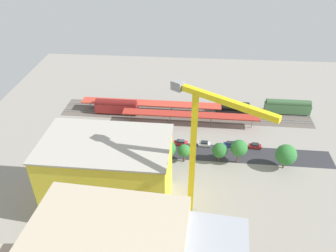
% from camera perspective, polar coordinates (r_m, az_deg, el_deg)
% --- Properties ---
extents(ground_plane, '(154.46, 154.46, 0.00)m').
position_cam_1_polar(ground_plane, '(114.35, 2.57, -3.05)').
color(ground_plane, gray).
rests_on(ground_plane, ground).
extents(rail_bed, '(96.75, 14.72, 0.01)m').
position_cam_1_polar(rail_bed, '(131.31, 2.95, 2.25)').
color(rail_bed, '#5B544C').
rests_on(rail_bed, ground).
extents(street_asphalt, '(96.68, 10.65, 0.01)m').
position_cam_1_polar(street_asphalt, '(111.11, 2.48, -4.29)').
color(street_asphalt, '#2D2D33').
rests_on(street_asphalt, ground).
extents(track_rails, '(96.52, 8.28, 0.12)m').
position_cam_1_polar(track_rails, '(131.22, 2.95, 2.32)').
color(track_rails, '#9E9EA8').
rests_on(track_rails, ground).
extents(platform_canopy_near, '(50.01, 4.97, 4.51)m').
position_cam_1_polar(platform_canopy_near, '(122.17, 3.85, 1.95)').
color(platform_canopy_near, '#A82D23').
rests_on(platform_canopy_near, ground).
extents(platform_canopy_far, '(54.37, 5.50, 4.12)m').
position_cam_1_polar(platform_canopy_far, '(130.00, -2.95, 3.90)').
color(platform_canopy_far, '#C63D2D').
rests_on(platform_canopy_far, ground).
extents(locomotive, '(14.31, 3.27, 5.35)m').
position_cam_1_polar(locomotive, '(133.58, 11.29, 3.13)').
color(locomotive, black).
rests_on(locomotive, ground).
extents(passenger_coach, '(17.41, 3.16, 6.18)m').
position_cam_1_polar(passenger_coach, '(136.96, 19.76, 3.15)').
color(passenger_coach, black).
rests_on(passenger_coach, ground).
extents(freight_coach_far, '(16.47, 3.42, 6.19)m').
position_cam_1_polar(freight_coach_far, '(130.68, -8.81, 3.35)').
color(freight_coach_far, black).
rests_on(freight_coach_far, ground).
extents(parked_car_0, '(4.09, 1.96, 1.73)m').
position_cam_1_polar(parked_car_0, '(115.61, 14.64, -3.34)').
color(parked_car_0, black).
rests_on(parked_car_0, ground).
extents(parked_car_1, '(4.67, 1.88, 1.75)m').
position_cam_1_polar(parked_car_1, '(114.54, 10.60, -3.13)').
color(parked_car_1, black).
rests_on(parked_car_1, ground).
extents(parked_car_2, '(4.05, 1.80, 1.62)m').
position_cam_1_polar(parked_car_2, '(113.61, 6.22, -3.06)').
color(parked_car_2, black).
rests_on(parked_car_2, ground).
extents(parked_car_3, '(4.74, 1.88, 1.86)m').
position_cam_1_polar(parked_car_3, '(113.37, 2.17, -2.89)').
color(parked_car_3, black).
rests_on(parked_car_3, ground).
extents(parked_car_4, '(4.40, 1.86, 1.72)m').
position_cam_1_polar(parked_car_4, '(113.83, -1.86, -2.74)').
color(parked_car_4, black).
rests_on(parked_car_4, ground).
extents(construction_building, '(31.42, 19.21, 20.19)m').
position_cam_1_polar(construction_building, '(88.13, -10.08, -8.25)').
color(construction_building, yellow).
rests_on(construction_building, ground).
extents(construction_roof_slab, '(32.03, 19.82, 0.40)m').
position_cam_1_polar(construction_roof_slab, '(81.73, -10.78, -2.86)').
color(construction_roof_slab, '#ADA89E').
rests_on(construction_roof_slab, construction_building).
extents(tower_crane, '(20.45, 14.00, 37.80)m').
position_cam_1_polar(tower_crane, '(75.29, 5.14, -4.58)').
color(tower_crane, gray).
rests_on(tower_crane, ground).
extents(box_truck_0, '(8.62, 2.76, 3.30)m').
position_cam_1_polar(box_truck_0, '(103.00, -4.43, -6.76)').
color(box_truck_0, black).
rests_on(box_truck_0, ground).
extents(box_truck_1, '(9.37, 3.00, 3.30)m').
position_cam_1_polar(box_truck_1, '(103.28, -2.87, -6.56)').
color(box_truck_1, black).
rests_on(box_truck_1, ground).
extents(box_truck_2, '(9.60, 2.79, 3.18)m').
position_cam_1_polar(box_truck_2, '(103.26, -4.67, -6.70)').
color(box_truck_2, black).
rests_on(box_truck_2, ground).
extents(street_tree_0, '(4.76, 4.76, 6.83)m').
position_cam_1_polar(street_tree_0, '(105.28, 8.82, -4.13)').
color(street_tree_0, brown).
rests_on(street_tree_0, ground).
extents(street_tree_1, '(4.07, 4.07, 6.33)m').
position_cam_1_polar(street_tree_1, '(104.32, 2.78, -4.23)').
color(street_tree_1, brown).
rests_on(street_tree_1, ground).
extents(street_tree_2, '(5.30, 5.30, 7.64)m').
position_cam_1_polar(street_tree_2, '(106.72, -6.96, -3.01)').
color(street_tree_2, brown).
rests_on(street_tree_2, ground).
extents(street_tree_3, '(5.81, 5.81, 7.60)m').
position_cam_1_polar(street_tree_3, '(104.36, -0.22, -3.88)').
color(street_tree_3, brown).
rests_on(street_tree_3, ground).
extents(street_tree_4, '(6.39, 6.39, 8.35)m').
position_cam_1_polar(street_tree_4, '(107.28, 19.51, -4.65)').
color(street_tree_4, brown).
rests_on(street_tree_4, ground).
extents(street_tree_5, '(5.21, 5.21, 8.27)m').
position_cam_1_polar(street_tree_5, '(105.28, 12.05, -3.71)').
color(street_tree_5, brown).
rests_on(street_tree_5, ground).
extents(traffic_light, '(0.50, 0.36, 6.14)m').
position_cam_1_polar(traffic_light, '(113.26, -2.44, -0.90)').
color(traffic_light, '#333333').
rests_on(traffic_light, ground).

